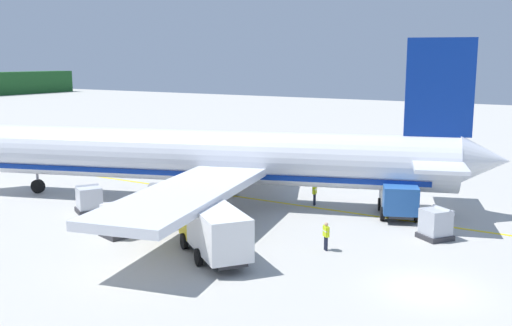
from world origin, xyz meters
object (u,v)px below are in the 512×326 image
at_px(airliner_foreground, 209,158).
at_px(service_truck_fuel, 398,191).
at_px(cargo_container_mid, 118,220).
at_px(service_truck_catering, 214,230).
at_px(cargo_container_far, 89,200).
at_px(cargo_container_near, 436,224).
at_px(crew_loader_left, 315,192).
at_px(crew_marshaller, 326,234).

height_order(airliner_foreground, service_truck_fuel, airliner_foreground).
bearing_deg(cargo_container_mid, service_truck_catering, -91.70).
relative_size(service_truck_catering, cargo_container_far, 2.69).
bearing_deg(airliner_foreground, service_truck_catering, -143.26).
bearing_deg(service_truck_catering, cargo_container_near, -44.07).
relative_size(service_truck_fuel, cargo_container_near, 2.73).
bearing_deg(service_truck_fuel, cargo_container_mid, 137.21).
bearing_deg(service_truck_fuel, cargo_container_far, 119.96).
relative_size(cargo_container_mid, crew_loader_left, 1.26).
relative_size(service_truck_catering, crew_marshaller, 3.99).
bearing_deg(cargo_container_near, crew_loader_left, 69.39).
bearing_deg(airliner_foreground, crew_loader_left, -64.84).
height_order(cargo_container_far, crew_loader_left, cargo_container_far).
height_order(service_truck_fuel, crew_loader_left, service_truck_fuel).
xyz_separation_m(cargo_container_mid, crew_marshaller, (4.04, -11.79, -0.05)).
relative_size(airliner_foreground, service_truck_fuel, 6.51).
relative_size(service_truck_fuel, crew_loader_left, 3.62).
bearing_deg(cargo_container_far, airliner_foreground, -40.01).
distance_m(service_truck_fuel, cargo_container_mid, 18.72).
bearing_deg(service_truck_fuel, crew_marshaller, 174.58).
distance_m(service_truck_fuel, cargo_container_near, 5.81).
height_order(airliner_foreground, service_truck_catering, airliner_foreground).
xyz_separation_m(airliner_foreground, service_truck_fuel, (4.03, -12.91, -1.76)).
height_order(cargo_container_near, crew_marshaller, cargo_container_near).
bearing_deg(crew_marshaller, cargo_container_near, -41.26).
height_order(crew_marshaller, crew_loader_left, crew_loader_left).
xyz_separation_m(cargo_container_near, crew_marshaller, (-5.32, 4.66, 0.04)).
xyz_separation_m(service_truck_fuel, crew_loader_left, (-0.75, 5.92, -0.61)).
bearing_deg(service_truck_fuel, airliner_foreground, 107.34).
bearing_deg(cargo_container_mid, cargo_container_near, -60.39).
distance_m(cargo_container_near, crew_marshaller, 7.07).
xyz_separation_m(airliner_foreground, crew_loader_left, (3.29, -6.99, -2.37)).
distance_m(cargo_container_near, cargo_container_far, 23.08).
bearing_deg(cargo_container_mid, crew_loader_left, -27.60).
relative_size(airliner_foreground, service_truck_catering, 6.31).
distance_m(service_truck_catering, crew_marshaller, 6.29).
relative_size(airliner_foreground, crew_marshaller, 25.15).
bearing_deg(airliner_foreground, cargo_container_near, -91.20).
distance_m(cargo_container_mid, crew_loader_left, 14.65).
distance_m(cargo_container_far, crew_marshaller, 17.57).
bearing_deg(service_truck_fuel, cargo_container_near, -139.48).
height_order(service_truck_fuel, cargo_container_far, service_truck_fuel).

